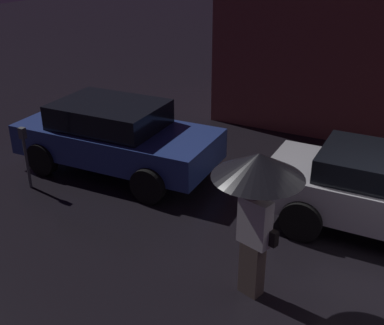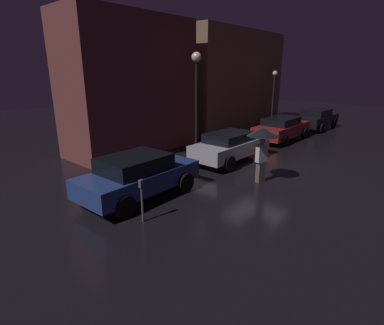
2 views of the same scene
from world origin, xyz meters
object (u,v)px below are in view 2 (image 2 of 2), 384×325
at_px(parked_car_silver, 231,145).
at_px(pedestrian_with_umbrella, 263,138).
at_px(parking_meter, 142,196).
at_px(parked_car_blue, 138,175).
at_px(parked_car_red, 282,128).
at_px(parked_car_black, 316,118).
at_px(street_lamp_near, 196,79).
at_px(street_lamp_far, 274,91).

bearing_deg(parked_car_silver, pedestrian_with_umbrella, -122.41).
bearing_deg(parking_meter, parked_car_silver, 13.00).
xyz_separation_m(parked_car_blue, parked_car_silver, (5.56, 0.04, -0.02)).
bearing_deg(parked_car_silver, parking_meter, -166.72).
relative_size(parked_car_red, parked_car_black, 1.06).
relative_size(parking_meter, street_lamp_near, 0.25).
xyz_separation_m(parked_car_blue, pedestrian_with_umbrella, (3.98, -2.42, 0.97)).
xyz_separation_m(parking_meter, street_lamp_near, (6.95, 3.94, 2.94)).
bearing_deg(pedestrian_with_umbrella, parked_car_red, -143.04).
distance_m(parked_car_black, street_lamp_near, 11.35).
bearing_deg(parked_car_black, street_lamp_far, 121.40).
relative_size(parked_car_red, street_lamp_far, 1.13).
distance_m(parked_car_silver, parking_meter, 6.81).
height_order(parked_car_silver, parked_car_red, parked_car_red).
bearing_deg(street_lamp_far, parked_car_red, -145.19).
bearing_deg(pedestrian_with_umbrella, parked_car_silver, -105.43).
bearing_deg(parking_meter, street_lamp_near, 29.53).
distance_m(parked_car_silver, street_lamp_far, 9.98).
bearing_deg(street_lamp_near, parked_car_red, -21.97).
bearing_deg(parked_car_silver, street_lamp_far, 16.24).
xyz_separation_m(parked_car_red, street_lamp_far, (3.61, 2.51, 1.93)).
height_order(pedestrian_with_umbrella, parking_meter, pedestrian_with_umbrella).
relative_size(parked_car_blue, parked_car_silver, 0.96).
xyz_separation_m(street_lamp_near, street_lamp_far, (9.10, 0.29, -1.04)).
bearing_deg(parked_car_red, parked_car_silver, -178.65).
xyz_separation_m(parked_car_blue, parked_car_black, (16.56, -0.02, -0.00)).
bearing_deg(parked_car_black, street_lamp_near, 168.58).
relative_size(street_lamp_near, street_lamp_far, 1.22).
relative_size(parked_car_blue, street_lamp_near, 0.85).
xyz_separation_m(parked_car_black, street_lamp_near, (-10.68, 2.46, 2.95)).
xyz_separation_m(parked_car_red, pedestrian_with_umbrella, (-7.39, -2.65, 0.99)).
xyz_separation_m(parked_car_silver, pedestrian_with_umbrella, (-1.58, -2.46, 0.99)).
bearing_deg(parked_car_black, parked_car_red, 178.86).
bearing_deg(parked_car_blue, street_lamp_far, 8.76).
xyz_separation_m(parked_car_red, parked_car_black, (5.19, -0.24, 0.02)).
xyz_separation_m(parked_car_silver, parked_car_black, (11.00, -0.06, 0.02)).
bearing_deg(parked_car_red, parked_car_black, -3.19).
height_order(parked_car_red, parking_meter, parked_car_red).
xyz_separation_m(parked_car_silver, parking_meter, (-6.63, -1.53, 0.03)).
relative_size(parked_car_blue, parked_car_black, 0.97).
relative_size(parked_car_silver, parked_car_black, 1.01).
height_order(parked_car_red, street_lamp_near, street_lamp_near).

